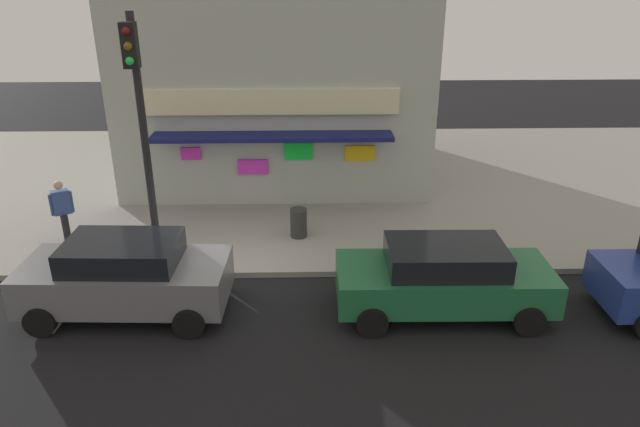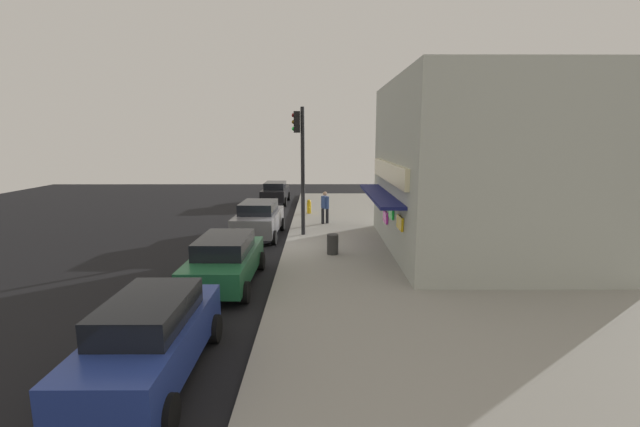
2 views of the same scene
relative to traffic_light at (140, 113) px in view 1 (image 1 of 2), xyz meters
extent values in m
plane|color=black|center=(1.85, -0.63, -3.89)|extent=(50.82, 50.82, 0.00)
cube|color=gray|center=(1.85, 5.85, -3.81)|extent=(33.88, 12.97, 0.15)
cube|color=#ADB2A8|center=(2.73, 7.32, -0.36)|extent=(9.56, 7.25, 6.76)
cube|color=beige|center=(2.73, 3.62, -0.56)|extent=(7.27, 0.16, 0.73)
cube|color=navy|center=(2.73, 3.27, -1.49)|extent=(6.88, 0.90, 0.12)
cube|color=#E533CC|center=(0.30, 3.64, -2.09)|extent=(0.58, 0.08, 0.37)
cube|color=#E533CC|center=(2.10, 3.64, -2.52)|extent=(0.89, 0.08, 0.45)
cube|color=#19E53F|center=(3.46, 3.64, -2.04)|extent=(0.83, 0.08, 0.51)
cube|color=yellow|center=(5.27, 3.64, -2.12)|extent=(0.89, 0.08, 0.47)
cylinder|color=black|center=(0.00, 0.10, -0.79)|extent=(0.18, 0.18, 5.89)
cube|color=black|center=(0.00, -0.15, 1.48)|extent=(0.32, 0.28, 0.95)
sphere|color=maroon|center=(0.00, -0.30, 1.78)|extent=(0.18, 0.18, 0.18)
sphere|color=brown|center=(0.00, -0.30, 1.48)|extent=(0.18, 0.18, 0.18)
sphere|color=#1ED83F|center=(0.00, -0.30, 1.18)|extent=(0.18, 0.18, 0.18)
cylinder|color=#2D2D2D|center=(3.47, 1.37, -3.34)|extent=(0.45, 0.45, 0.79)
cylinder|color=black|center=(-2.57, 1.05, -3.33)|extent=(0.22, 0.22, 0.82)
cylinder|color=black|center=(-2.70, 1.29, -3.33)|extent=(0.22, 0.22, 0.82)
cube|color=#334C8C|center=(-2.64, 1.17, -2.60)|extent=(0.49, 0.42, 0.64)
sphere|color=tan|center=(-2.64, 1.17, -2.14)|extent=(0.22, 0.22, 0.22)
cylinder|color=#334C8C|center=(-2.43, 1.28, -2.63)|extent=(0.14, 0.14, 0.58)
cylinder|color=#334C8C|center=(-2.84, 1.05, -2.63)|extent=(0.14, 0.14, 0.58)
cylinder|color=black|center=(10.52, -1.59, -3.57)|extent=(0.64, 0.22, 0.64)
cube|color=slate|center=(-0.16, -2.02, -3.14)|extent=(4.36, 2.02, 0.85)
cube|color=black|center=(-0.16, -2.02, -2.45)|extent=(2.38, 1.65, 0.51)
cylinder|color=black|center=(1.38, -1.15, -3.57)|extent=(0.65, 0.25, 0.64)
cylinder|color=black|center=(1.31, -3.00, -3.57)|extent=(0.65, 0.25, 0.64)
cylinder|color=black|center=(-1.62, -1.03, -3.57)|extent=(0.65, 0.25, 0.64)
cylinder|color=black|center=(-1.69, -2.88, -3.57)|extent=(0.65, 0.25, 0.64)
cube|color=#1E6038|center=(6.58, -2.17, -3.19)|extent=(4.55, 1.87, 0.75)
cube|color=black|center=(6.58, -2.17, -2.56)|extent=(2.46, 1.55, 0.52)
cylinder|color=black|center=(8.18, -1.28, -3.57)|extent=(0.64, 0.23, 0.64)
cylinder|color=black|center=(8.15, -3.10, -3.57)|extent=(0.64, 0.23, 0.64)
cylinder|color=black|center=(5.01, -1.24, -3.57)|extent=(0.64, 0.23, 0.64)
cylinder|color=black|center=(4.99, -3.06, -3.57)|extent=(0.64, 0.23, 0.64)
camera|label=1|loc=(3.69, -12.97, 3.08)|focal=32.91mm
camera|label=2|loc=(19.80, 0.81, 0.78)|focal=24.06mm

